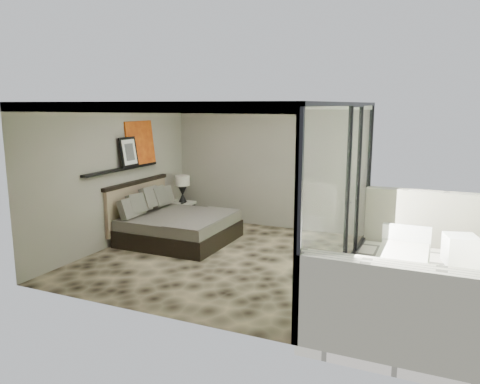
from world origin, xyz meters
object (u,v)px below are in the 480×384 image
at_px(bed, 175,225).
at_px(ottoman, 460,250).
at_px(nightstand, 181,213).
at_px(lounger, 402,262).
at_px(table_lamp, 182,185).

relative_size(bed, ottoman, 3.98).
bearing_deg(nightstand, ottoman, -6.32).
height_order(nightstand, lounger, lounger).
bearing_deg(ottoman, nightstand, 175.89).
height_order(bed, ottoman, bed).
relative_size(table_lamp, lounger, 0.37).
distance_m(bed, nightstand, 1.40).
xyz_separation_m(nightstand, lounger, (5.06, -1.34, -0.07)).
relative_size(bed, table_lamp, 3.32).
distance_m(table_lamp, lounger, 5.27).
bearing_deg(bed, table_lamp, 114.40).
relative_size(ottoman, lounger, 0.31).
distance_m(nightstand, ottoman, 5.96).
bearing_deg(ottoman, table_lamp, 175.38).
bearing_deg(ottoman, lounger, -133.98).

